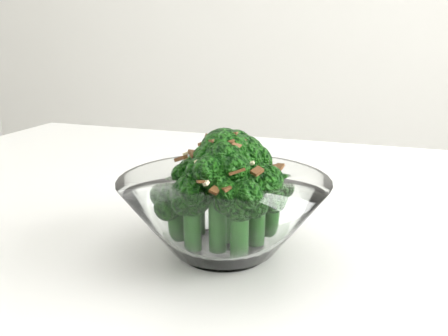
# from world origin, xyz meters

# --- Properties ---
(table) EXTENTS (1.25, 0.88, 0.75)m
(table) POSITION_xyz_m (0.06, -0.04, 0.68)
(table) COLOR white
(table) RESTS_ON ground
(broccoli_dish) EXTENTS (0.19, 0.19, 0.12)m
(broccoli_dish) POSITION_xyz_m (0.04, -0.14, 0.79)
(broccoli_dish) COLOR white
(broccoli_dish) RESTS_ON table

